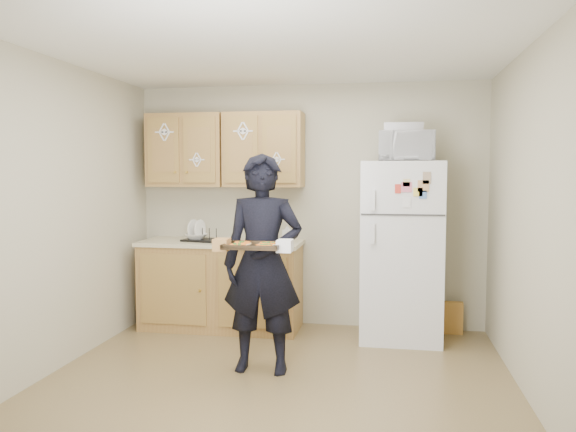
# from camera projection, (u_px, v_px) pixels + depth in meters

# --- Properties ---
(floor) EXTENTS (3.60, 3.60, 0.00)m
(floor) POSITION_uv_depth(u_px,v_px,m) (274.00, 387.00, 4.18)
(floor) COLOR brown
(floor) RESTS_ON ground
(ceiling) EXTENTS (3.60, 3.60, 0.00)m
(ceiling) POSITION_uv_depth(u_px,v_px,m) (273.00, 45.00, 3.99)
(ceiling) COLOR white
(ceiling) RESTS_ON wall_back
(wall_back) EXTENTS (3.60, 0.04, 2.50)m
(wall_back) POSITION_uv_depth(u_px,v_px,m) (308.00, 206.00, 5.85)
(wall_back) COLOR #AEA88D
(wall_back) RESTS_ON floor
(wall_front) EXTENTS (3.60, 0.04, 2.50)m
(wall_front) POSITION_uv_depth(u_px,v_px,m) (187.00, 255.00, 2.32)
(wall_front) COLOR #AEA88D
(wall_front) RESTS_ON floor
(wall_left) EXTENTS (0.04, 3.60, 2.50)m
(wall_left) POSITION_uv_depth(u_px,v_px,m) (49.00, 217.00, 4.40)
(wall_left) COLOR #AEA88D
(wall_left) RESTS_ON floor
(wall_right) EXTENTS (0.04, 3.60, 2.50)m
(wall_right) POSITION_uv_depth(u_px,v_px,m) (536.00, 224.00, 3.77)
(wall_right) COLOR #AEA88D
(wall_right) RESTS_ON floor
(refrigerator) EXTENTS (0.75, 0.70, 1.70)m
(refrigerator) POSITION_uv_depth(u_px,v_px,m) (401.00, 251.00, 5.36)
(refrigerator) COLOR silver
(refrigerator) RESTS_ON floor
(base_cabinet) EXTENTS (1.60, 0.60, 0.86)m
(base_cabinet) POSITION_uv_depth(u_px,v_px,m) (222.00, 286.00, 5.75)
(base_cabinet) COLOR brown
(base_cabinet) RESTS_ON floor
(countertop) EXTENTS (1.64, 0.64, 0.04)m
(countertop) POSITION_uv_depth(u_px,v_px,m) (221.00, 243.00, 5.72)
(countertop) COLOR beige
(countertop) RESTS_ON base_cabinet
(upper_cab_left) EXTENTS (0.80, 0.33, 0.75)m
(upper_cab_left) POSITION_uv_depth(u_px,v_px,m) (187.00, 151.00, 5.85)
(upper_cab_left) COLOR brown
(upper_cab_left) RESTS_ON wall_back
(upper_cab_right) EXTENTS (0.80, 0.33, 0.75)m
(upper_cab_right) POSITION_uv_depth(u_px,v_px,m) (264.00, 150.00, 5.70)
(upper_cab_right) COLOR brown
(upper_cab_right) RESTS_ON wall_back
(cereal_box) EXTENTS (0.20, 0.07, 0.32)m
(cereal_box) POSITION_uv_depth(u_px,v_px,m) (452.00, 318.00, 5.55)
(cereal_box) COLOR gold
(cereal_box) RESTS_ON floor
(person) EXTENTS (0.64, 0.43, 1.74)m
(person) POSITION_uv_depth(u_px,v_px,m) (263.00, 263.00, 4.47)
(person) COLOR black
(person) RESTS_ON floor
(baking_tray) EXTENTS (0.42, 0.31, 0.04)m
(baking_tray) POSITION_uv_depth(u_px,v_px,m) (253.00, 246.00, 4.16)
(baking_tray) COLOR black
(baking_tray) RESTS_ON person
(pizza_front_left) EXTENTS (0.14, 0.14, 0.02)m
(pizza_front_left) POSITION_uv_depth(u_px,v_px,m) (238.00, 245.00, 4.10)
(pizza_front_left) COLOR orange
(pizza_front_left) RESTS_ON baking_tray
(pizza_front_right) EXTENTS (0.14, 0.14, 0.02)m
(pizza_front_right) POSITION_uv_depth(u_px,v_px,m) (264.00, 246.00, 4.07)
(pizza_front_right) COLOR orange
(pizza_front_right) RESTS_ON baking_tray
(pizza_back_left) EXTENTS (0.14, 0.14, 0.02)m
(pizza_back_left) POSITION_uv_depth(u_px,v_px,m) (242.00, 243.00, 4.24)
(pizza_back_left) COLOR orange
(pizza_back_left) RESTS_ON baking_tray
(pizza_back_right) EXTENTS (0.14, 0.14, 0.02)m
(pizza_back_right) POSITION_uv_depth(u_px,v_px,m) (268.00, 243.00, 4.21)
(pizza_back_right) COLOR orange
(pizza_back_right) RESTS_ON baking_tray
(microwave) EXTENTS (0.51, 0.35, 0.28)m
(microwave) POSITION_uv_depth(u_px,v_px,m) (406.00, 146.00, 5.23)
(microwave) COLOR silver
(microwave) RESTS_ON refrigerator
(foil_pan) EXTENTS (0.36, 0.25, 0.08)m
(foil_pan) POSITION_uv_depth(u_px,v_px,m) (403.00, 127.00, 5.25)
(foil_pan) COLOR #B3B3BA
(foil_pan) RESTS_ON microwave
(dish_rack) EXTENTS (0.41, 0.35, 0.14)m
(dish_rack) POSITION_uv_depth(u_px,v_px,m) (202.00, 234.00, 5.71)
(dish_rack) COLOR black
(dish_rack) RESTS_ON countertop
(bowl) EXTENTS (0.26, 0.26, 0.06)m
(bowl) POSITION_uv_depth(u_px,v_px,m) (196.00, 236.00, 5.72)
(bowl) COLOR silver
(bowl) RESTS_ON dish_rack
(soap_bottle) EXTENTS (0.09, 0.09, 0.20)m
(soap_bottle) POSITION_uv_depth(u_px,v_px,m) (287.00, 233.00, 5.51)
(soap_bottle) COLOR silver
(soap_bottle) RESTS_ON countertop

